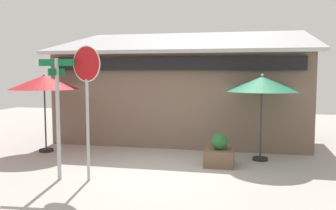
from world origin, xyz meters
The scene contains 7 objects.
ground_plane centered at (0.00, 0.00, -0.05)m, with size 28.00×28.00×0.10m, color #ADA8A0.
cafe_building centered at (-0.16, 4.84, 1.69)m, with size 9.32×5.24×4.31m.
street_sign_post centered at (-2.15, -1.36, 1.77)m, with size 0.92×0.86×2.88m.
stop_sign centered at (-1.43, -1.28, 2.24)m, with size 0.80×0.28×3.17m.
patio_umbrella_crimson_left centered at (-4.10, 1.32, 2.22)m, with size 2.18×2.18×2.52m.
patio_umbrella_forest_green_center centered at (2.61, 1.60, 2.21)m, with size 2.08×2.08×2.52m.
sidewalk_planter centered at (1.49, 0.74, 0.34)m, with size 0.80×0.80×0.90m.
Camera 1 is at (2.20, -9.11, 2.58)m, focal length 38.89 mm.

